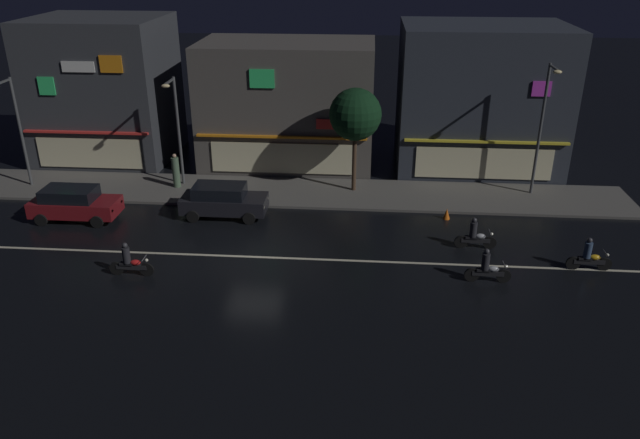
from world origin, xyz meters
The scene contains 18 objects.
ground_plane centered at (0.00, 0.00, 0.00)m, with size 140.00×140.00×0.00m, color black.
lane_divider_stripe centered at (0.00, 0.00, 0.01)m, with size 36.60×0.16×0.01m, color beige.
sidewalk_far centered at (0.00, 7.63, 0.07)m, with size 38.53×4.32×0.14m, color #5B5954.
storefront_left_block centered at (11.56, 13.39, 4.23)m, with size 9.58×7.37×8.47m.
storefront_center_block centered at (0.00, 12.89, 3.72)m, with size 10.35×6.38×7.45m.
storefront_right_block centered at (-11.56, 13.28, 4.34)m, with size 7.89×7.14×8.69m.
streetlamp_west centered at (-14.13, 7.18, 3.81)m, with size 0.44×1.64×6.10m.
streetlamp_mid centered at (-5.51, 8.06, 3.80)m, with size 0.44×1.64×6.08m.
streetlamp_east centered at (14.03, 8.22, 4.32)m, with size 0.44×1.64×7.07m.
pedestrian_on_sidewalk centered at (-5.73, 7.78, 1.03)m, with size 0.41×0.41×1.94m.
street_tree centered at (4.24, 8.09, 4.42)m, with size 2.80×2.80×5.70m.
parked_car_near_kerb centered at (-2.27, 4.32, 0.87)m, with size 4.30×1.98×1.67m.
parked_car_trailing centered at (-9.63, 3.32, 0.87)m, with size 4.30×1.98×1.67m.
motorcycle_lead centered at (9.95, 1.66, 0.63)m, with size 1.90×0.60×1.52m.
motorcycle_following centered at (-4.82, -2.02, 0.63)m, with size 1.90×0.60×1.52m.
motorcycle_opposite_lane centered at (14.47, -0.01, 0.63)m, with size 1.90×0.60×1.52m.
motorcycle_trailing_far centered at (10.00, -1.38, 0.63)m, with size 1.90×0.60×1.52m.
traffic_cone centered at (9.04, 4.85, 0.28)m, with size 0.36×0.36×0.55m, color orange.
Camera 1 is at (4.92, -23.86, 12.91)m, focal length 34.46 mm.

